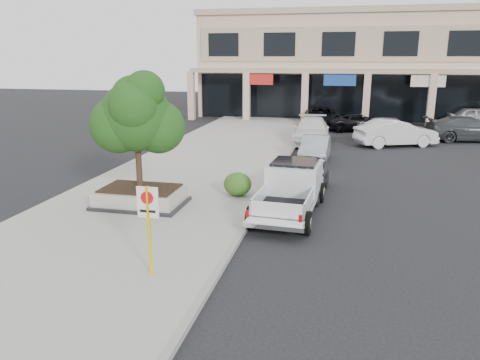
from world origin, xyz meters
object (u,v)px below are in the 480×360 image
(curb_car_b, at_px, (315,149))
(curb_car_d, at_px, (321,117))
(lot_car_a, at_px, (391,128))
(lot_car_b, at_px, (396,133))
(lot_car_d, at_px, (357,122))
(curb_car_c, at_px, (311,130))
(lot_car_c, at_px, (469,129))
(pickup_truck, at_px, (289,191))
(planter, at_px, (141,197))
(no_parking_sign, at_px, (149,219))
(planter_tree, at_px, (141,116))
(lot_car_e, at_px, (479,117))
(curb_car_a, at_px, (303,176))

(curb_car_b, xyz_separation_m, curb_car_d, (-0.46, 13.01, 0.10))
(lot_car_a, height_order, lot_car_b, lot_car_b)
(lot_car_b, relative_size, lot_car_d, 1.04)
(curb_car_c, relative_size, lot_car_c, 1.00)
(pickup_truck, relative_size, curb_car_d, 1.00)
(planter, distance_m, lot_car_b, 18.41)
(no_parking_sign, xyz_separation_m, curb_car_d, (2.58, 28.03, -0.86))
(planter_tree, xyz_separation_m, no_parking_sign, (2.51, -5.39, -1.78))
(pickup_truck, distance_m, lot_car_e, 27.29)
(no_parking_sign, relative_size, lot_car_e, 0.49)
(curb_car_a, relative_size, lot_car_b, 0.89)
(curb_car_d, xyz_separation_m, lot_car_c, (9.99, -4.56, 0.04))
(pickup_truck, xyz_separation_m, curb_car_c, (-0.34, 14.65, -0.07))
(curb_car_b, height_order, lot_car_c, lot_car_c)
(planter, xyz_separation_m, lot_car_c, (15.22, 18.24, 0.33))
(lot_car_c, bearing_deg, pickup_truck, 141.13)
(curb_car_c, distance_m, lot_car_d, 6.75)
(curb_car_c, relative_size, lot_car_e, 1.17)
(lot_car_d, bearing_deg, lot_car_e, -88.22)
(curb_car_c, height_order, lot_car_b, lot_car_b)
(pickup_truck, xyz_separation_m, lot_car_c, (9.81, 17.61, -0.07))
(pickup_truck, relative_size, lot_car_a, 1.20)
(curb_car_a, relative_size, lot_car_e, 0.95)
(pickup_truck, xyz_separation_m, curb_car_b, (0.28, 9.15, -0.20))
(pickup_truck, height_order, lot_car_c, pickup_truck)
(planter_tree, bearing_deg, lot_car_c, 50.16)
(planter, relative_size, curb_car_a, 0.71)
(planter, bearing_deg, lot_car_d, 69.27)
(pickup_truck, height_order, curb_car_d, pickup_truck)
(curb_car_b, bearing_deg, lot_car_e, 53.80)
(no_parking_sign, distance_m, lot_car_e, 33.78)
(planter_tree, height_order, curb_car_a, planter_tree)
(curb_car_d, distance_m, lot_car_e, 12.50)
(no_parking_sign, bearing_deg, curb_car_c, 83.26)
(curb_car_d, height_order, lot_car_b, lot_car_b)
(planter_tree, distance_m, curb_car_d, 23.36)
(curb_car_b, relative_size, lot_car_d, 0.84)
(lot_car_a, bearing_deg, pickup_truck, 159.02)
(planter_tree, relative_size, curb_car_b, 0.99)
(pickup_truck, xyz_separation_m, lot_car_d, (2.66, 20.70, -0.20))
(curb_car_b, distance_m, curb_car_d, 13.02)
(curb_car_b, height_order, lot_car_e, lot_car_e)
(pickup_truck, distance_m, curb_car_a, 2.64)
(curb_car_d, bearing_deg, curb_car_a, -93.74)
(no_parking_sign, height_order, pickup_truck, no_parking_sign)
(planter, bearing_deg, curb_car_a, 30.06)
(lot_car_b, xyz_separation_m, lot_car_e, (7.19, 9.84, -0.03))
(lot_car_a, bearing_deg, curb_car_b, 144.94)
(no_parking_sign, distance_m, lot_car_c, 26.64)
(pickup_truck, xyz_separation_m, lot_car_b, (4.92, 14.61, -0.04))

